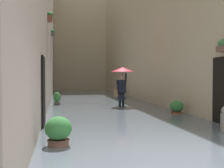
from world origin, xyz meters
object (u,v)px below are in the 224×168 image
Objects in this scene: person_wading at (122,78)px; potted_plant_near_right at (57,100)px; potted_plant_near_left at (177,109)px; potted_plant_far_right at (58,134)px; potted_plant_mid_left at (120,93)px.

person_wading is 2.57× the size of potted_plant_near_right.
potted_plant_near_right reaches higher than potted_plant_near_left.
person_wading reaches higher than potted_plant_far_right.
potted_plant_mid_left is 6.81m from potted_plant_near_right.
potted_plant_near_left is 0.88× the size of potted_plant_far_right.
potted_plant_near_right is (4.44, -4.20, 0.03)m from potted_plant_near_left.
potted_plant_near_right reaches higher than potted_plant_far_right.
person_wading is at bearing -112.77° from potted_plant_far_right.
potted_plant_far_right reaches higher than potted_plant_near_left.
person_wading is 2.97× the size of potted_plant_near_left.
person_wading is 6.63m from potted_plant_mid_left.
potted_plant_far_right is 8.20m from potted_plant_near_right.
potted_plant_far_right is (4.28, 13.43, 0.00)m from potted_plant_mid_left.
person_wading reaches higher than potted_plant_near_left.
potted_plant_mid_left reaches higher than potted_plant_near_right.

